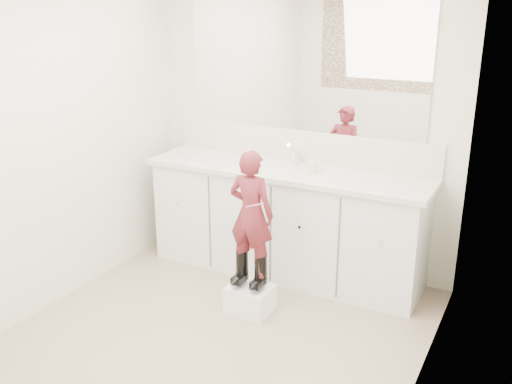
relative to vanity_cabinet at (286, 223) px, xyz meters
The scene contains 16 objects.
floor 1.30m from the vanity_cabinet, 90.00° to the right, with size 3.00×3.00×0.00m, color #846D56.
wall_back 0.82m from the vanity_cabinet, 90.00° to the left, with size 2.60×2.60×0.00m, color beige.
wall_left 1.95m from the vanity_cabinet, 136.70° to the right, with size 3.00×3.00×0.00m, color beige.
wall_right 1.95m from the vanity_cabinet, 43.30° to the right, with size 3.00×3.00×0.00m, color beige.
vanity_cabinet is the anchor object (origin of this frame).
countertop 0.45m from the vanity_cabinet, 90.00° to the right, with size 2.28×0.58×0.04m, color beige.
backsplash 0.64m from the vanity_cabinet, 90.00° to the left, with size 2.28×0.03×0.25m, color beige.
mirror 1.24m from the vanity_cabinet, 90.00° to the left, with size 2.00×0.02×1.00m, color white.
faucet 0.54m from the vanity_cabinet, 90.00° to the left, with size 0.08×0.08×0.10m, color silver.
cup 0.56m from the vanity_cabinet, ahead, with size 0.11×0.11×0.10m, color beige.
soap_bottle 0.62m from the vanity_cabinet, 165.32° to the right, with size 0.08×0.08×0.17m, color white.
step_stool 0.78m from the vanity_cabinet, 85.83° to the right, with size 0.31×0.26×0.20m, color white.
boot_left 0.69m from the vanity_cabinet, 91.98° to the right, with size 0.09×0.17×0.26m, color black, non-canonical shape.
boot_right 0.70m from the vanity_cabinet, 79.53° to the right, with size 0.09×0.17×0.26m, color black, non-canonical shape.
toddler 0.76m from the vanity_cabinet, 85.70° to the right, with size 0.33×0.22×0.90m, color #A43237.
toothbrush 0.88m from the vanity_cabinet, 80.97° to the right, with size 0.01×0.01×0.14m, color #D45294.
Camera 1 is at (1.78, -2.68, 2.13)m, focal length 40.00 mm.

